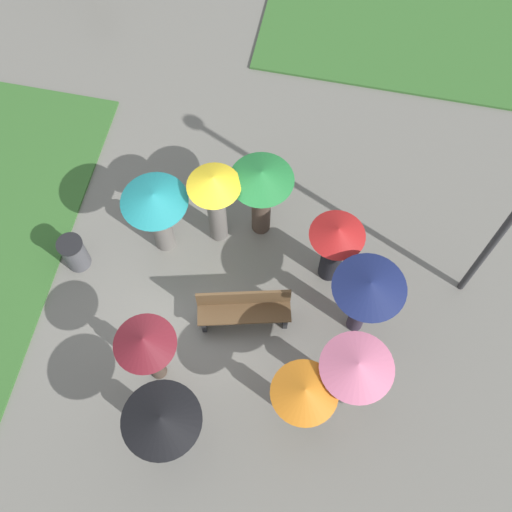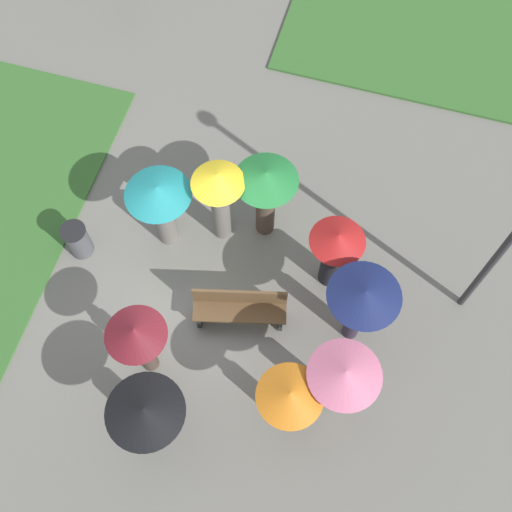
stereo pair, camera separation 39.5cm
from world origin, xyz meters
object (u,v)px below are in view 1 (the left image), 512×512
at_px(crowd_person_teal, 157,209).
at_px(park_bench, 244,308).
at_px(crowd_person_navy, 367,293).
at_px(crowd_person_green, 261,188).
at_px(crowd_person_black, 164,425).
at_px(crowd_person_red, 335,245).
at_px(crowd_person_maroon, 147,347).
at_px(crowd_person_pink, 354,373).
at_px(crowd_person_orange, 303,396).
at_px(trash_bin, 75,253).
at_px(crowd_person_yellow, 215,197).

bearing_deg(crowd_person_teal, park_bench, 171.88).
bearing_deg(crowd_person_navy, crowd_person_green, 62.28).
relative_size(crowd_person_black, crowd_person_red, 1.04).
bearing_deg(crowd_person_green, crowd_person_black, 53.06).
distance_m(crowd_person_maroon, crowd_person_pink, 3.22).
bearing_deg(crowd_person_black, park_bench, 166.17).
distance_m(crowd_person_maroon, crowd_person_orange, 2.52).
xyz_separation_m(crowd_person_maroon, crowd_person_orange, (2.51, -0.23, -0.12)).
xyz_separation_m(park_bench, trash_bin, (-3.27, 0.44, -0.07)).
distance_m(park_bench, crowd_person_yellow, 2.00).
height_order(park_bench, crowd_person_green, crowd_person_green).
bearing_deg(crowd_person_maroon, crowd_person_pink, -160.57).
distance_m(crowd_person_teal, crowd_person_green, 1.85).
distance_m(trash_bin, crowd_person_green, 3.65).
distance_m(crowd_person_black, crowd_person_yellow, 3.92).
distance_m(park_bench, crowd_person_black, 2.57).
height_order(crowd_person_navy, crowd_person_orange, crowd_person_navy).
relative_size(crowd_person_green, crowd_person_black, 1.08).
xyz_separation_m(crowd_person_black, crowd_person_yellow, (-0.14, 3.91, 0.13)).
distance_m(park_bench, crowd_person_pink, 2.37).
distance_m(crowd_person_green, crowd_person_black, 4.28).
xyz_separation_m(crowd_person_maroon, crowd_person_pink, (3.21, 0.27, -0.08)).
xyz_separation_m(park_bench, crowd_person_maroon, (-1.25, -1.28, 0.94)).
xyz_separation_m(crowd_person_pink, crowd_person_black, (-2.66, -1.33, -0.07)).
bearing_deg(crowd_person_orange, crowd_person_maroon, 171.04).
bearing_deg(crowd_person_red, crowd_person_navy, -156.11).
bearing_deg(crowd_person_pink, park_bench, -99.73).
relative_size(crowd_person_teal, crowd_person_navy, 0.93).
distance_m(park_bench, crowd_person_orange, 2.14).
bearing_deg(crowd_person_red, crowd_person_teal, 80.77).
height_order(crowd_person_black, crowd_person_orange, crowd_person_black).
distance_m(crowd_person_green, crowd_person_yellow, 0.82).
relative_size(crowd_person_teal, crowd_person_green, 0.93).
bearing_deg(crowd_person_orange, crowd_person_teal, 134.93).
bearing_deg(crowd_person_black, crowd_person_navy, 137.17).
xyz_separation_m(crowd_person_teal, crowd_person_black, (1.09, -3.52, -0.04)).
bearing_deg(crowd_person_navy, crowd_person_black, 145.08).
xyz_separation_m(crowd_person_pink, crowd_person_yellow, (-2.79, 2.58, 0.07)).
xyz_separation_m(crowd_person_teal, crowd_person_red, (3.13, 0.03, -0.17)).
bearing_deg(crowd_person_orange, crowd_person_pink, 31.96).
bearing_deg(crowd_person_pink, crowd_person_maroon, -67.56).
bearing_deg(trash_bin, crowd_person_black, -47.22).
relative_size(trash_bin, crowd_person_navy, 0.41).
height_order(crowd_person_teal, crowd_person_pink, crowd_person_pink).
relative_size(crowd_person_pink, crowd_person_orange, 1.08).
height_order(park_bench, crowd_person_yellow, crowd_person_yellow).
height_order(crowd_person_black, crowd_person_red, crowd_person_black).
bearing_deg(crowd_person_black, crowd_person_pink, 119.31).
bearing_deg(crowd_person_teal, crowd_person_pink, 174.86).
xyz_separation_m(crowd_person_teal, crowd_person_green, (1.71, 0.72, 0.11)).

